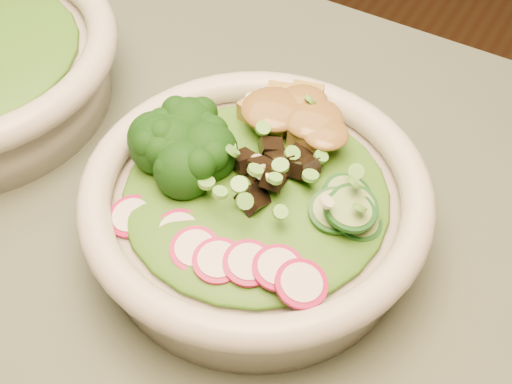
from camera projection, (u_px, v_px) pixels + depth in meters
The scene contains 9 objects.
salad_bowl at pixel (256, 210), 0.48m from camera, with size 0.23×0.23×0.06m.
lettuce_bed at pixel (256, 191), 0.46m from camera, with size 0.17×0.17×0.02m, color #2C5B13.
broccoli_florets at pixel (179, 156), 0.46m from camera, with size 0.07×0.06×0.04m, color black, non-canonical shape.
radish_slices at pixel (223, 256), 0.42m from camera, with size 0.09×0.03×0.02m, color #9E0C40, non-canonical shape.
cucumber_slices at pixel (339, 209), 0.44m from camera, with size 0.06×0.06×0.03m, color #89A95E, non-canonical shape.
mushroom_heap at pixel (262, 168), 0.46m from camera, with size 0.06×0.06×0.03m, color black, non-canonical shape.
tofu_cubes at pixel (289, 127), 0.49m from camera, with size 0.08×0.05×0.03m, color #A68437, non-canonical shape.
peanut_sauce at pixel (289, 115), 0.48m from camera, with size 0.06×0.05×0.01m, color brown.
scallion_garnish at pixel (256, 170), 0.45m from camera, with size 0.16×0.16×0.02m, color #5DAC3C, non-canonical shape.
Camera 1 is at (0.37, -0.15, 1.15)m, focal length 50.00 mm.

